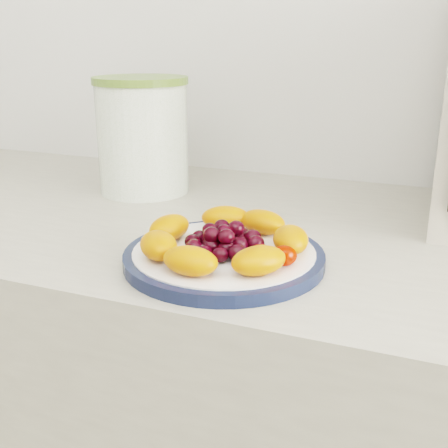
% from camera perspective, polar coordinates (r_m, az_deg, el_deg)
% --- Properties ---
extents(plate_rim, '(0.24, 0.24, 0.01)m').
position_cam_1_polar(plate_rim, '(0.67, 0.00, -3.42)').
color(plate_rim, '#141E3A').
rests_on(plate_rim, counter).
extents(plate_face, '(0.22, 0.22, 0.02)m').
position_cam_1_polar(plate_face, '(0.67, 0.00, -3.35)').
color(plate_face, white).
rests_on(plate_face, counter).
extents(canister, '(0.19, 0.19, 0.18)m').
position_cam_1_polar(canister, '(0.98, -8.24, 8.53)').
color(canister, '#426B1D').
rests_on(canister, counter).
extents(canister_lid, '(0.20, 0.20, 0.01)m').
position_cam_1_polar(canister_lid, '(0.97, -8.51, 14.24)').
color(canister_lid, olive).
rests_on(canister_lid, canister).
extents(fruit_plate, '(0.21, 0.21, 0.03)m').
position_cam_1_polar(fruit_plate, '(0.66, 0.17, -1.57)').
color(fruit_plate, '#D35609').
rests_on(fruit_plate, plate_face).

